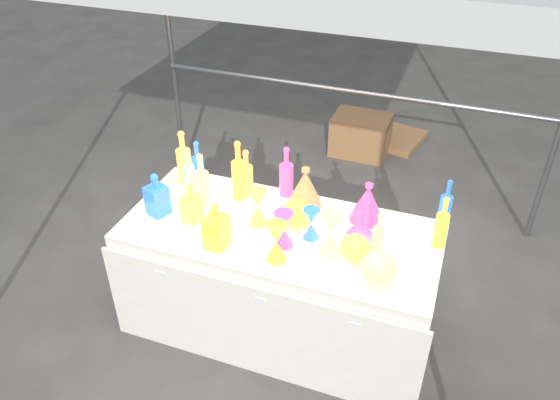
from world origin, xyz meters
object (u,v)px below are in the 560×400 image
(bottle_0, at_px, (184,157))
(globe_0, at_px, (355,248))
(hourglass_0, at_px, (277,242))
(lampshade_0, at_px, (305,187))
(decanter_0, at_px, (191,203))
(display_table, at_px, (279,279))
(cardboard_box_closed, at_px, (361,135))

(bottle_0, xyz_separation_m, globe_0, (1.20, -0.38, -0.11))
(hourglass_0, bearing_deg, lampshade_0, 91.72)
(bottle_0, relative_size, hourglass_0, 1.58)
(decanter_0, relative_size, lampshade_0, 0.97)
(display_table, relative_size, decanter_0, 7.49)
(display_table, distance_m, globe_0, 0.64)
(display_table, height_order, cardboard_box_closed, display_table)
(globe_0, distance_m, lampshade_0, 0.56)
(bottle_0, xyz_separation_m, hourglass_0, (0.82, -0.52, -0.07))
(display_table, height_order, hourglass_0, hourglass_0)
(lampshade_0, bearing_deg, cardboard_box_closed, 109.83)
(display_table, height_order, decanter_0, decanter_0)
(bottle_0, relative_size, globe_0, 2.24)
(display_table, xyz_separation_m, bottle_0, (-0.75, 0.28, 0.55))
(bottle_0, bearing_deg, globe_0, -17.34)
(cardboard_box_closed, distance_m, globe_0, 2.57)
(cardboard_box_closed, height_order, decanter_0, decanter_0)
(globe_0, xyz_separation_m, lampshade_0, (-0.40, 0.38, 0.06))
(hourglass_0, distance_m, lampshade_0, 0.53)
(cardboard_box_closed, distance_m, lampshade_0, 2.17)
(display_table, distance_m, decanter_0, 0.72)
(cardboard_box_closed, relative_size, lampshade_0, 2.09)
(display_table, distance_m, bottle_0, 0.97)
(hourglass_0, bearing_deg, cardboard_box_closed, 92.27)
(bottle_0, distance_m, globe_0, 1.26)
(display_table, bearing_deg, bottle_0, 159.16)
(decanter_0, xyz_separation_m, hourglass_0, (0.58, -0.16, -0.01))
(cardboard_box_closed, xyz_separation_m, hourglass_0, (0.10, -2.59, 0.67))
(display_table, relative_size, hourglass_0, 8.12)
(display_table, bearing_deg, decanter_0, -170.64)
(display_table, height_order, lampshade_0, lampshade_0)
(decanter_0, xyz_separation_m, globe_0, (0.96, -0.01, -0.06))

